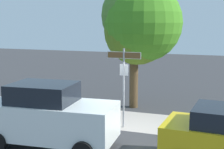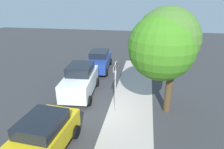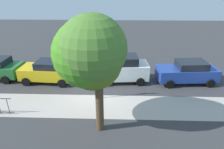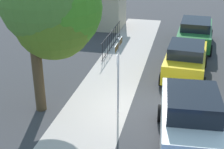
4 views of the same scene
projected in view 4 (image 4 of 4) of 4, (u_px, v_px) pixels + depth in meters
name	position (u px, v px, depth m)	size (l,w,h in m)	color
ground_plane	(129.00, 111.00, 12.67)	(60.00, 60.00, 0.00)	#38383A
sidewalk_strip	(109.00, 86.00, 14.71)	(24.00, 2.60, 0.00)	#B3A89E
street_sign	(118.00, 62.00, 11.73)	(1.30, 0.07, 3.01)	#9EA0A5
shade_tree	(51.00, 8.00, 11.42)	(3.60, 3.55, 5.89)	#4E3B24
car_white	(190.00, 120.00, 10.19)	(4.25, 2.26, 2.07)	white
car_yellow	(186.00, 60.00, 15.29)	(4.13, 2.20, 1.70)	gold
car_green	(195.00, 32.00, 19.32)	(4.69, 2.27, 1.67)	#266A31
iron_fence	(112.00, 39.00, 19.06)	(4.84, 0.04, 1.07)	black
utility_shed	(105.00, 6.00, 22.91)	(3.13, 2.89, 2.95)	tan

